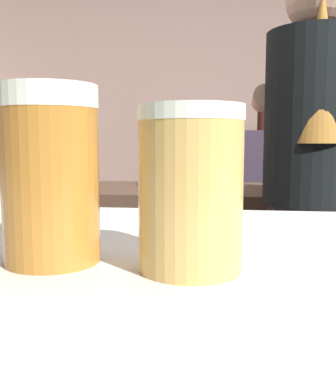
{
  "coord_description": "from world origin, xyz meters",
  "views": [
    {
      "loc": [
        -0.05,
        -1.39,
        1.16
      ],
      "look_at": [
        -0.13,
        -0.75,
        1.09
      ],
      "focal_mm": 41.14,
      "sensor_mm": 36.0,
      "label": 1
    }
  ],
  "objects_px": {
    "bottle_hot_sauce": "(261,118)",
    "pint_glass_far": "(191,189)",
    "mixing_bowl": "(203,180)",
    "pint_glass_near": "(51,175)",
    "bartender": "(312,182)",
    "bottle_olive_oil": "(285,120)"
  },
  "relations": [
    {
      "from": "bottle_hot_sauce",
      "to": "pint_glass_far",
      "type": "bearing_deg",
      "value": -95.92
    },
    {
      "from": "bottle_hot_sauce",
      "to": "bottle_olive_oil",
      "type": "bearing_deg",
      "value": -39.93
    },
    {
      "from": "bartender",
      "to": "bottle_hot_sauce",
      "type": "xyz_separation_m",
      "value": [
        -0.02,
        1.78,
        0.31
      ]
    },
    {
      "from": "bottle_hot_sauce",
      "to": "mixing_bowl",
      "type": "bearing_deg",
      "value": -107.61
    },
    {
      "from": "bottle_olive_oil",
      "to": "bottle_hot_sauce",
      "type": "bearing_deg",
      "value": 140.07
    },
    {
      "from": "pint_glass_near",
      "to": "bottle_hot_sauce",
      "type": "relative_size",
      "value": 0.56
    },
    {
      "from": "mixing_bowl",
      "to": "bottle_olive_oil",
      "type": "relative_size",
      "value": 1.06
    },
    {
      "from": "bartender",
      "to": "pint_glass_far",
      "type": "distance_m",
      "value": 1.33
    },
    {
      "from": "pint_glass_near",
      "to": "bottle_hot_sauce",
      "type": "xyz_separation_m",
      "value": [
        0.43,
        3.05,
        0.19
      ]
    },
    {
      "from": "pint_glass_near",
      "to": "pint_glass_far",
      "type": "height_order",
      "value": "pint_glass_near"
    },
    {
      "from": "mixing_bowl",
      "to": "pint_glass_far",
      "type": "xyz_separation_m",
      "value": [
        0.07,
        -1.85,
        0.16
      ]
    },
    {
      "from": "bartender",
      "to": "mixing_bowl",
      "type": "height_order",
      "value": "bartender"
    },
    {
      "from": "pint_glass_far",
      "to": "mixing_bowl",
      "type": "bearing_deg",
      "value": 92.05
    },
    {
      "from": "mixing_bowl",
      "to": "bottle_hot_sauce",
      "type": "bearing_deg",
      "value": 72.39
    },
    {
      "from": "mixing_bowl",
      "to": "bottle_hot_sauce",
      "type": "xyz_separation_m",
      "value": [
        0.38,
        1.21,
        0.36
      ]
    },
    {
      "from": "pint_glass_near",
      "to": "bottle_hot_sauce",
      "type": "distance_m",
      "value": 3.09
    },
    {
      "from": "bartender",
      "to": "bottle_hot_sauce",
      "type": "relative_size",
      "value": 7.1
    },
    {
      "from": "pint_glass_far",
      "to": "bottle_hot_sauce",
      "type": "bearing_deg",
      "value": 84.08
    },
    {
      "from": "bartender",
      "to": "pint_glass_far",
      "type": "bearing_deg",
      "value": 167.9
    },
    {
      "from": "bartender",
      "to": "pint_glass_near",
      "type": "height_order",
      "value": "bartender"
    },
    {
      "from": "pint_glass_near",
      "to": "bottle_olive_oil",
      "type": "relative_size",
      "value": 0.72
    },
    {
      "from": "pint_glass_far",
      "to": "bottle_olive_oil",
      "type": "bearing_deg",
      "value": 80.88
    }
  ]
}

